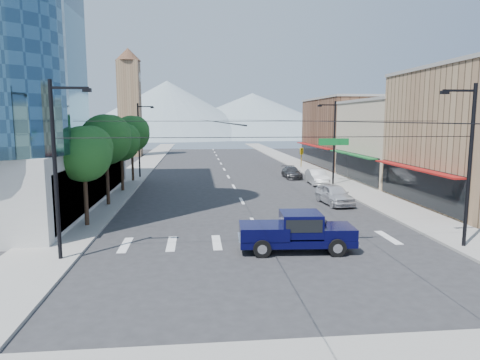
{
  "coord_description": "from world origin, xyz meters",
  "views": [
    {
      "loc": [
        -3.89,
        -22.59,
        7.11
      ],
      "look_at": [
        -0.97,
        6.1,
        3.0
      ],
      "focal_mm": 32.0,
      "sensor_mm": 36.0,
      "label": 1
    }
  ],
  "objects_px": {
    "parked_car_mid": "(317,177)",
    "parked_car_far": "(292,173)",
    "pedestrian": "(325,234)",
    "parked_car_near": "(334,194)",
    "pickup_truck": "(296,231)"
  },
  "relations": [
    {
      "from": "parked_car_mid",
      "to": "parked_car_far",
      "type": "bearing_deg",
      "value": 109.06
    },
    {
      "from": "parked_car_mid",
      "to": "pedestrian",
      "type": "bearing_deg",
      "value": -103.1
    },
    {
      "from": "pedestrian",
      "to": "parked_car_near",
      "type": "distance_m",
      "value": 12.79
    },
    {
      "from": "pedestrian",
      "to": "parked_car_near",
      "type": "xyz_separation_m",
      "value": [
        4.49,
        11.98,
        0.02
      ]
    },
    {
      "from": "pedestrian",
      "to": "parked_car_far",
      "type": "bearing_deg",
      "value": -27.99
    },
    {
      "from": "parked_car_near",
      "to": "parked_car_far",
      "type": "height_order",
      "value": "parked_car_near"
    },
    {
      "from": "parked_car_mid",
      "to": "parked_car_far",
      "type": "relative_size",
      "value": 1.06
    },
    {
      "from": "pickup_truck",
      "to": "parked_car_near",
      "type": "relative_size",
      "value": 1.3
    },
    {
      "from": "parked_car_near",
      "to": "parked_car_mid",
      "type": "distance_m",
      "value": 11.11
    },
    {
      "from": "parked_car_mid",
      "to": "parked_car_near",
      "type": "bearing_deg",
      "value": -96.64
    },
    {
      "from": "pickup_truck",
      "to": "parked_car_far",
      "type": "height_order",
      "value": "pickup_truck"
    },
    {
      "from": "pedestrian",
      "to": "parked_car_mid",
      "type": "relative_size",
      "value": 0.33
    },
    {
      "from": "parked_car_far",
      "to": "pedestrian",
      "type": "bearing_deg",
      "value": -99.54
    },
    {
      "from": "parked_car_near",
      "to": "parked_car_far",
      "type": "relative_size",
      "value": 1.07
    },
    {
      "from": "parked_car_near",
      "to": "parked_car_far",
      "type": "distance_m",
      "value": 16.27
    }
  ]
}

